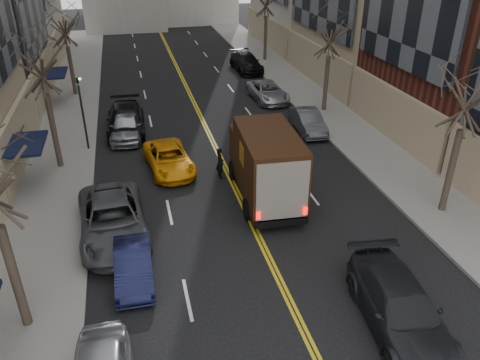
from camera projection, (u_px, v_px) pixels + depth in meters
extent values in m
cube|color=slate|center=(67.00, 122.00, 31.68)|extent=(4.00, 66.00, 0.15)
cube|color=slate|center=(316.00, 101.00, 35.45)|extent=(4.00, 66.00, 0.15)
cube|color=black|center=(23.00, 144.00, 22.68)|extent=(2.00, 3.00, 0.15)
cube|color=black|center=(8.00, 166.00, 22.99)|extent=(0.20, 3.00, 2.50)
cube|color=black|center=(51.00, 73.00, 33.79)|extent=(2.00, 3.00, 0.15)
cube|color=black|center=(41.00, 88.00, 34.10)|extent=(0.20, 3.00, 2.50)
cylinder|color=#382D23|center=(15.00, 278.00, 14.54)|extent=(0.30, 0.30, 3.83)
cylinder|color=#382D23|center=(54.00, 131.00, 24.74)|extent=(0.30, 0.30, 4.05)
cylinder|color=#382D23|center=(72.00, 71.00, 35.94)|extent=(0.30, 0.30, 3.69)
cylinder|color=#382D23|center=(451.00, 171.00, 20.75)|extent=(0.30, 0.30, 3.96)
cylinder|color=#382D23|center=(326.00, 84.00, 32.77)|extent=(0.30, 0.30, 3.78)
cylinder|color=#382D23|center=(265.00, 38.00, 45.50)|extent=(0.30, 0.30, 4.14)
cylinder|color=black|center=(84.00, 118.00, 26.81)|extent=(0.12, 0.12, 3.80)
imported|color=black|center=(77.00, 78.00, 25.69)|extent=(0.15, 0.18, 0.90)
sphere|color=#0CE526|center=(80.00, 79.00, 25.66)|extent=(0.14, 0.14, 0.14)
cube|color=black|center=(265.00, 187.00, 22.71)|extent=(2.62, 6.66, 0.31)
cube|color=black|center=(255.00, 148.00, 24.31)|extent=(2.50, 1.87, 2.15)
cube|color=black|center=(268.00, 165.00, 21.52)|extent=(2.74, 5.14, 3.07)
cube|color=black|center=(281.00, 222.00, 19.99)|extent=(2.36, 0.32, 0.31)
cube|color=red|center=(258.00, 216.00, 19.59)|extent=(0.19, 0.07, 0.36)
cube|color=red|center=(305.00, 211.00, 19.91)|extent=(0.19, 0.07, 0.36)
cube|color=gold|center=(242.00, 154.00, 21.08)|extent=(0.09, 0.92, 0.92)
cube|color=gold|center=(295.00, 150.00, 21.47)|extent=(0.09, 0.92, 0.92)
cylinder|color=black|center=(233.00, 170.00, 24.41)|extent=(0.34, 1.00, 0.98)
cylinder|color=black|center=(278.00, 167.00, 24.80)|extent=(0.34, 1.00, 0.98)
cylinder|color=black|center=(247.00, 209.00, 21.05)|extent=(0.34, 1.00, 0.98)
cylinder|color=black|center=(299.00, 204.00, 21.43)|extent=(0.34, 1.00, 0.98)
imported|color=black|center=(400.00, 307.00, 15.17)|extent=(2.85, 5.71, 1.59)
cube|color=black|center=(390.00, 276.00, 15.54)|extent=(0.13, 0.04, 0.09)
cube|color=blue|center=(391.00, 276.00, 15.51)|extent=(0.10, 0.01, 0.06)
imported|color=orange|center=(169.00, 159.00, 25.28)|extent=(2.70, 4.95, 1.31)
imported|color=black|center=(220.00, 163.00, 24.45)|extent=(0.47, 0.65, 1.67)
imported|color=#111336|center=(133.00, 264.00, 17.39)|extent=(1.39, 3.89, 1.28)
imported|color=#474A4F|center=(113.00, 220.00, 19.68)|extent=(3.11, 6.05, 1.63)
imported|color=black|center=(126.00, 120.00, 29.96)|extent=(2.48, 5.74, 1.65)
imported|color=#A0A2A7|center=(126.00, 126.00, 29.17)|extent=(2.28, 4.79, 1.58)
imported|color=#44464A|center=(308.00, 121.00, 30.07)|extent=(1.72, 4.29, 1.39)
imported|color=#AFB2B7|center=(268.00, 91.00, 35.63)|extent=(2.49, 5.02, 1.37)
imported|color=black|center=(246.00, 62.00, 42.95)|extent=(2.34, 5.42, 1.55)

